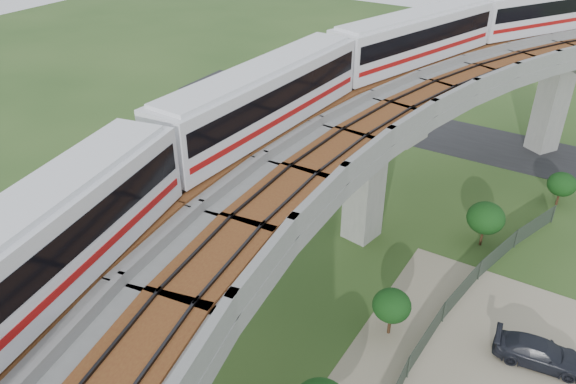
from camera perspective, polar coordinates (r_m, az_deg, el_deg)
name	(u,v)px	position (r m, az deg, el deg)	size (l,w,h in m)	color
ground	(270,317)	(33.82, -1.79, -12.59)	(160.00, 160.00, 0.00)	#2B4A1D
asphalt_road	(438,134)	(57.13, 15.03, 5.75)	(60.00, 8.00, 0.03)	#232326
viaduct	(335,205)	(26.72, 4.80, -1.37)	(19.58, 73.98, 11.40)	#99968E
metro_train	(370,73)	(34.14, 8.34, 11.84)	(15.81, 60.53, 3.64)	white
fence	(432,378)	(30.59, 14.44, -17.81)	(3.87, 38.73, 1.50)	#2D382D
tree_0	(562,184)	(47.62, 26.07, 0.71)	(2.15, 2.15, 2.74)	#382314
tree_1	(486,218)	(40.37, 19.45, -2.51)	(2.56, 2.56, 3.32)	#382314
tree_2	(392,306)	(31.98, 10.49, -11.28)	(2.16, 2.16, 2.99)	#382314
car_dark	(540,353)	(33.63, 24.22, -14.67)	(1.91, 4.71, 1.37)	black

